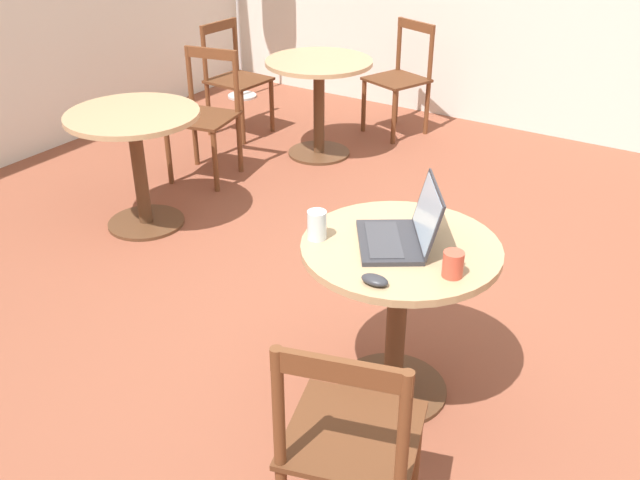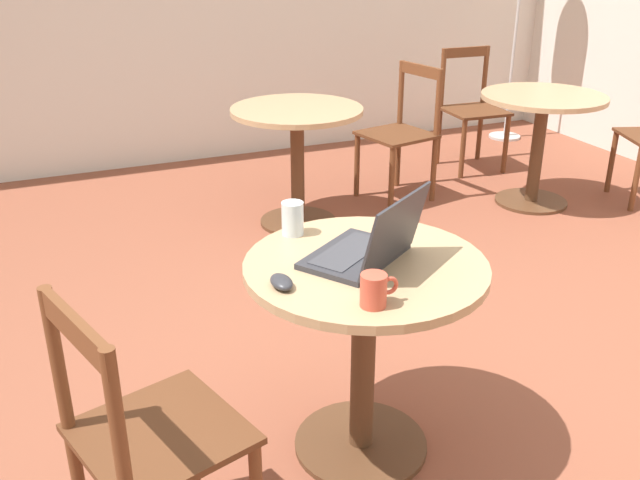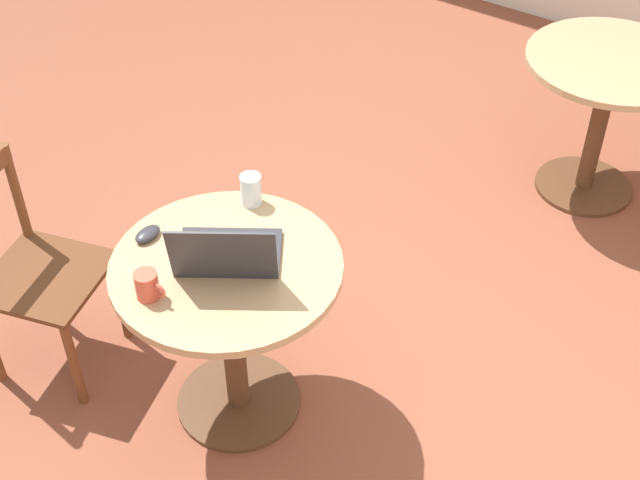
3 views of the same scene
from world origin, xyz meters
name	(u,v)px [view 3 (image 3 of 3)]	position (x,y,z in m)	size (l,w,h in m)	color
ground_plane	(320,378)	(0.00, 0.00, 0.00)	(16.00, 16.00, 0.00)	brown
cafe_table_near	(230,304)	(-0.18, -0.27, 0.52)	(0.76, 0.76, 0.71)	#51331E
cafe_table_far	(606,95)	(0.36, 1.70, 0.52)	(0.76, 0.76, 0.71)	#51331E
chair_near_left	(35,274)	(-0.92, -0.49, 0.43)	(0.50, 0.50, 0.85)	brown
laptop	(227,253)	(-0.18, -0.26, 0.76)	(0.43, 0.42, 0.24)	#2D2D33
mouse	(148,234)	(-0.47, -0.32, 0.72)	(0.06, 0.10, 0.03)	#2D2D33
mug	(148,286)	(-0.28, -0.52, 0.75)	(0.11, 0.07, 0.09)	#C64C38
drinking_glass	(251,190)	(-0.31, 0.03, 0.76)	(0.07, 0.07, 0.11)	silver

